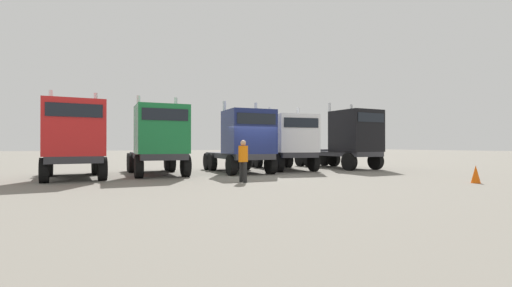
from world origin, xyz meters
The scene contains 8 objects.
ground centered at (0.00, 0.00, 0.00)m, with size 200.00×200.00×0.00m, color slate.
semi_truck_red centered at (-8.17, 2.32, 1.86)m, with size 2.65×5.86×4.10m.
semi_truck_green centered at (-4.31, 2.64, 1.82)m, with size 2.87×6.26×4.09m.
semi_truck_navy centered at (0.21, 2.11, 1.78)m, with size 3.00×6.22×4.02m.
semi_truck_white centered at (3.66, 3.02, 1.78)m, with size 3.65×6.78×3.95m.
semi_truck_black centered at (7.87, 2.27, 1.98)m, with size 2.60×6.49×4.36m.
visitor_in_hivis centered at (-1.87, -2.28, 1.02)m, with size 0.47×0.47×1.76m.
traffic_cone_near centered at (6.46, -6.87, 0.37)m, with size 0.36×0.36×0.73m, color #F2590C.
Camera 1 is at (-8.12, -15.77, 1.54)m, focal length 25.04 mm.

